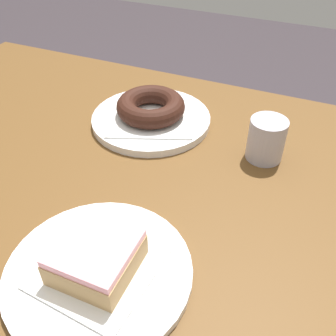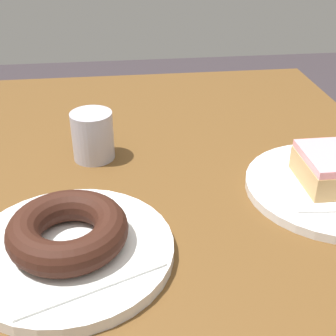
% 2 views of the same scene
% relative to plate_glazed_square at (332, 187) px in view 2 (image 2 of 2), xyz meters
% --- Properties ---
extents(table, '(1.13, 0.68, 0.72)m').
position_rel_plate_glazed_square_xyz_m(table, '(0.07, -0.20, -0.08)').
color(table, brown).
rests_on(table, ground_plane).
extents(plate_glazed_square, '(0.23, 0.23, 0.01)m').
position_rel_plate_glazed_square_xyz_m(plate_glazed_square, '(0.00, 0.00, 0.00)').
color(plate_glazed_square, white).
rests_on(plate_glazed_square, table).
extents(napkin_glazed_square, '(0.14, 0.14, 0.00)m').
position_rel_plate_glazed_square_xyz_m(napkin_glazed_square, '(0.00, 0.00, 0.01)').
color(napkin_glazed_square, white).
rests_on(napkin_glazed_square, plate_glazed_square).
extents(plate_chocolate_ring, '(0.22, 0.22, 0.01)m').
position_rel_plate_glazed_square_xyz_m(plate_chocolate_ring, '(0.09, -0.34, 0.00)').
color(plate_chocolate_ring, white).
rests_on(plate_chocolate_ring, table).
extents(napkin_chocolate_ring, '(0.20, 0.20, 0.00)m').
position_rel_plate_glazed_square_xyz_m(napkin_chocolate_ring, '(0.09, -0.34, 0.01)').
color(napkin_chocolate_ring, white).
rests_on(napkin_chocolate_ring, plate_chocolate_ring).
extents(donut_chocolate_ring, '(0.13, 0.13, 0.04)m').
position_rel_plate_glazed_square_xyz_m(donut_chocolate_ring, '(0.09, -0.34, 0.03)').
color(donut_chocolate_ring, black).
rests_on(donut_chocolate_ring, napkin_chocolate_ring).
extents(sugar_jar, '(0.06, 0.06, 0.07)m').
position_rel_plate_glazed_square_xyz_m(sugar_jar, '(-0.13, -0.31, 0.03)').
color(sugar_jar, '#B1AEBE').
rests_on(sugar_jar, table).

